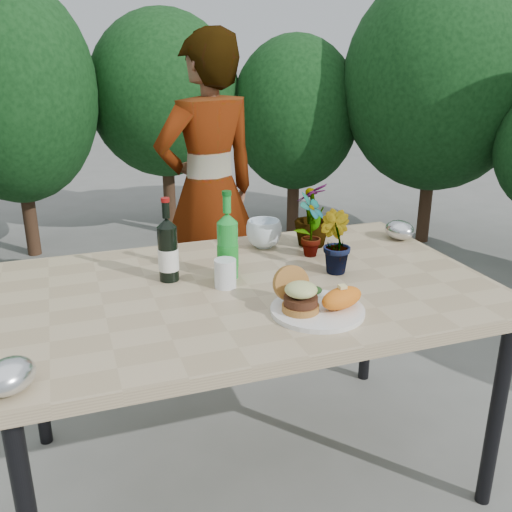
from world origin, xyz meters
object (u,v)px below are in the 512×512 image
object	(u,v)px
wine_bottle	(168,251)
person	(209,192)
patio_table	(248,301)
dinner_plate	(317,310)

from	to	relation	value
wine_bottle	person	world-z (taller)	person
wine_bottle	person	size ratio (longest dim) A/B	0.18
patio_table	wine_bottle	bearing A→B (deg)	151.22
dinner_plate	person	distance (m)	1.40
patio_table	dinner_plate	world-z (taller)	dinner_plate
patio_table	person	xyz separation A→B (m)	(0.16, 1.13, 0.10)
dinner_plate	wine_bottle	xyz separation A→B (m)	(-0.37, 0.40, 0.10)
dinner_plate	wine_bottle	size ratio (longest dim) A/B	0.98
person	patio_table	bearing A→B (deg)	66.67
wine_bottle	person	xyz separation A→B (m)	(0.40, 1.00, -0.06)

